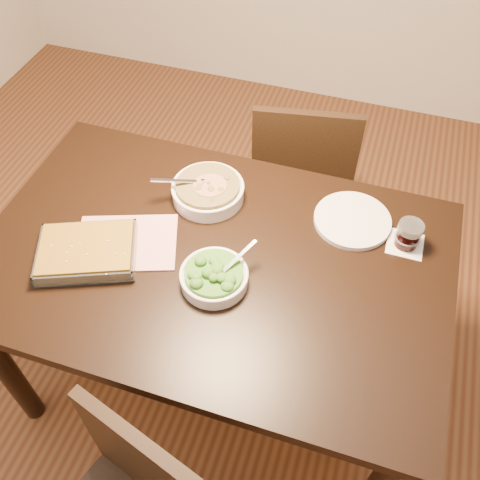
# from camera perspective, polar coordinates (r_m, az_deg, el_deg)

# --- Properties ---
(ground) EXTENTS (4.00, 4.00, 0.00)m
(ground) POSITION_cam_1_polar(r_m,az_deg,el_deg) (2.22, -2.17, -13.83)
(ground) COLOR #4A2515
(ground) RESTS_ON ground
(table) EXTENTS (1.40, 0.90, 0.75)m
(table) POSITION_cam_1_polar(r_m,az_deg,el_deg) (1.66, -2.83, -3.74)
(table) COLOR black
(table) RESTS_ON ground
(magazine_a) EXTENTS (0.36, 0.31, 0.01)m
(magazine_a) POSITION_cam_1_polar(r_m,az_deg,el_deg) (1.65, -12.00, -0.27)
(magazine_a) COLOR #BB3553
(magazine_a) RESTS_ON table
(coaster) EXTENTS (0.11, 0.11, 0.00)m
(coaster) POSITION_cam_1_polar(r_m,az_deg,el_deg) (1.69, 17.19, -0.42)
(coaster) COLOR white
(coaster) RESTS_ON table
(stew_bowl) EXTENTS (0.24, 0.23, 0.09)m
(stew_bowl) POSITION_cam_1_polar(r_m,az_deg,el_deg) (1.73, -3.44, 5.33)
(stew_bowl) COLOR white
(stew_bowl) RESTS_ON table
(broccoli_bowl) EXTENTS (0.20, 0.21, 0.08)m
(broccoli_bowl) POSITION_cam_1_polar(r_m,az_deg,el_deg) (1.51, -2.78, -3.90)
(broccoli_bowl) COLOR white
(broccoli_bowl) RESTS_ON table
(baking_dish) EXTENTS (0.34, 0.30, 0.05)m
(baking_dish) POSITION_cam_1_polar(r_m,az_deg,el_deg) (1.63, -16.00, -1.21)
(baking_dish) COLOR silver
(baking_dish) RESTS_ON table
(wine_tumbler) EXTENTS (0.07, 0.07, 0.08)m
(wine_tumbler) POSITION_cam_1_polar(r_m,az_deg,el_deg) (1.65, 17.54, 0.59)
(wine_tumbler) COLOR black
(wine_tumbler) RESTS_ON coaster
(dinner_plate) EXTENTS (0.24, 0.24, 0.02)m
(dinner_plate) POSITION_cam_1_polar(r_m,az_deg,el_deg) (1.70, 11.89, 2.08)
(dinner_plate) COLOR silver
(dinner_plate) RESTS_ON table
(chair_far) EXTENTS (0.46, 0.46, 0.85)m
(chair_far) POSITION_cam_1_polar(r_m,az_deg,el_deg) (2.26, 6.62, 7.23)
(chair_far) COLOR black
(chair_far) RESTS_ON ground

